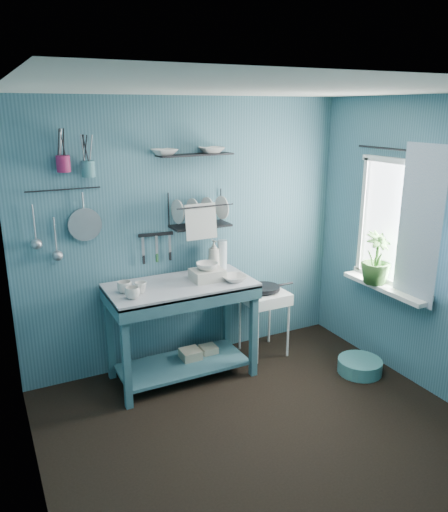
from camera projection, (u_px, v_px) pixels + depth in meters
name	position (u px, v px, depth m)	size (l,w,h in m)	color
floor	(268.00, 437.00, 3.77)	(3.20, 3.20, 0.00)	black
ceiling	(279.00, 90.00, 3.06)	(3.20, 3.20, 0.00)	silver
wall_back	(188.00, 234.00, 4.70)	(3.20, 3.20, 0.00)	#376372
wall_left	(25.00, 325.00, 2.73)	(3.00, 3.00, 0.00)	#376372
wall_right	(438.00, 252.00, 4.11)	(3.00, 3.00, 0.00)	#376372
work_counter	(182.00, 331.00, 4.51)	(1.29, 0.64, 0.91)	#325E69
mug_left	(133.00, 293.00, 4.02)	(0.12, 0.12, 0.10)	silver
mug_mid	(141.00, 287.00, 4.15)	(0.10, 0.10, 0.09)	silver
mug_right	(125.00, 287.00, 4.15)	(0.12, 0.12, 0.10)	silver
wash_tub	(207.00, 275.00, 4.46)	(0.28, 0.22, 0.10)	beige
tub_bowl	(207.00, 266.00, 4.43)	(0.20, 0.20, 0.06)	silver
soap_bottle	(214.00, 255.00, 4.69)	(0.12, 0.12, 0.30)	beige
water_bottle	(222.00, 255.00, 4.75)	(0.09, 0.09, 0.28)	silver
counter_bowl	(234.00, 278.00, 4.44)	(0.22, 0.22, 0.05)	silver
hotplate_stand	(264.00, 322.00, 5.00)	(0.41, 0.41, 0.66)	white
frying_pan	(265.00, 288.00, 4.89)	(0.30, 0.30, 0.04)	black
knife_strip	(156.00, 234.00, 4.52)	(0.32, 0.02, 0.03)	black
dish_rack	(200.00, 210.00, 4.55)	(0.55, 0.24, 0.32)	black
upper_shelf	(195.00, 155.00, 4.42)	(0.70, 0.18, 0.01)	black
shelf_bowl_left	(164.00, 150.00, 4.28)	(0.22, 0.22, 0.05)	silver
shelf_bowl_right	(212.00, 152.00, 4.49)	(0.23, 0.23, 0.06)	silver
utensil_cup_magenta	(63.00, 164.00, 3.96)	(0.11, 0.11, 0.13)	#921B4B
utensil_cup_teal	(88.00, 169.00, 4.06)	(0.11, 0.11, 0.13)	#3C757D
colander	(85.00, 225.00, 4.19)	(0.28, 0.28, 0.03)	#9FA0A6
ladle_outer	(34.00, 223.00, 4.01)	(0.01, 0.01, 0.30)	#9FA0A6
ladle_inner	(55.00, 235.00, 4.11)	(0.01, 0.01, 0.30)	#9FA0A6
hook_rail	(63.00, 190.00, 4.06)	(0.01, 0.01, 0.60)	black
window_glass	(398.00, 224.00, 4.44)	(1.10, 1.10, 0.00)	white
windowsill	(385.00, 288.00, 4.57)	(0.16, 0.95, 0.04)	white
curtain	(420.00, 226.00, 4.14)	(1.35, 1.35, 0.00)	silver
curtain_rod	(401.00, 150.00, 4.24)	(0.02, 0.02, 1.05)	black
potted_plant	(376.00, 258.00, 4.57)	(0.27, 0.27, 0.48)	#336126
storage_tin_large	(191.00, 360.00, 4.69)	(0.18, 0.18, 0.22)	gray
storage_tin_small	(208.00, 356.00, 4.81)	(0.15, 0.15, 0.20)	gray
floor_basin	(360.00, 366.00, 4.68)	(0.41, 0.41, 0.13)	teal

